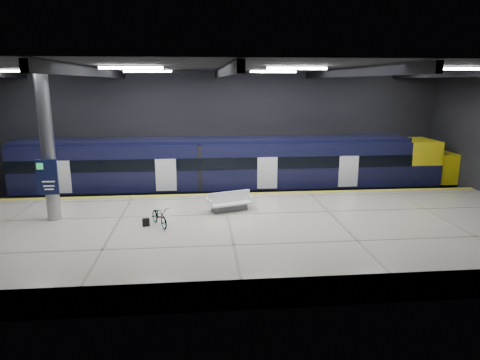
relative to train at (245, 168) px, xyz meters
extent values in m
plane|color=black|center=(-1.56, -5.50, -2.06)|extent=(30.00, 30.00, 0.00)
cube|color=black|center=(-1.56, 2.50, 1.94)|extent=(30.00, 0.10, 8.00)
cube|color=black|center=(-1.56, -13.50, 1.94)|extent=(30.00, 0.10, 8.00)
cube|color=black|center=(-1.56, -5.50, 5.94)|extent=(30.00, 16.00, 0.10)
cube|color=black|center=(-7.56, -5.50, 5.69)|extent=(0.25, 16.00, 0.40)
cube|color=black|center=(-1.56, -5.50, 5.69)|extent=(0.25, 16.00, 0.40)
cube|color=black|center=(4.44, -5.50, 5.69)|extent=(0.25, 16.00, 0.40)
cube|color=black|center=(10.44, -5.50, 5.69)|extent=(0.25, 16.00, 0.40)
cube|color=white|center=(-5.56, -7.50, 5.82)|extent=(2.60, 0.18, 0.10)
cube|color=white|center=(1.44, -7.50, 5.82)|extent=(2.60, 0.18, 0.10)
cube|color=white|center=(8.44, -7.50, 5.82)|extent=(2.60, 0.18, 0.10)
cube|color=white|center=(-12.56, -1.50, 5.82)|extent=(2.60, 0.18, 0.10)
cube|color=white|center=(-5.56, -1.50, 5.82)|extent=(2.60, 0.18, 0.10)
cube|color=white|center=(1.44, -1.50, 5.82)|extent=(2.60, 0.18, 0.10)
cube|color=white|center=(8.44, -1.50, 5.82)|extent=(2.60, 0.18, 0.10)
cube|color=beige|center=(-1.56, -8.00, -1.51)|extent=(30.00, 11.00, 1.10)
cube|color=gold|center=(-1.56, -2.75, -0.95)|extent=(30.00, 0.40, 0.01)
cube|color=gray|center=(-1.56, -0.72, -1.98)|extent=(30.00, 0.08, 0.16)
cube|color=gray|center=(-1.56, 0.72, -1.98)|extent=(30.00, 0.08, 0.16)
cube|color=black|center=(-1.80, 0.00, -1.51)|extent=(24.00, 2.58, 0.80)
cube|color=black|center=(-1.80, 0.00, 0.27)|extent=(24.00, 2.80, 2.75)
cube|color=black|center=(-1.80, 0.00, 1.76)|extent=(24.00, 2.30, 0.24)
cube|color=black|center=(-1.80, -1.41, 0.54)|extent=(24.00, 0.04, 0.70)
cube|color=white|center=(1.20, -1.41, -0.06)|extent=(1.20, 0.05, 1.90)
cube|color=yellow|center=(11.20, 0.00, 0.27)|extent=(2.00, 2.80, 2.75)
ellipsoid|color=yellow|center=(13.80, 0.00, -0.21)|extent=(3.60, 2.52, 1.90)
cube|color=black|center=(11.50, 0.00, 0.44)|extent=(1.60, 2.38, 0.80)
cube|color=#595B60|center=(-1.39, -5.93, -0.80)|extent=(1.81, 1.06, 0.32)
cube|color=white|center=(-1.39, -5.93, -0.55)|extent=(2.34, 1.55, 0.09)
cube|color=white|center=(-1.39, -5.93, -0.25)|extent=(2.07, 0.76, 0.54)
cube|color=white|center=(-2.41, -6.27, -0.42)|extent=(0.35, 0.89, 0.32)
cube|color=white|center=(-0.37, -5.59, -0.42)|extent=(0.35, 0.89, 0.32)
imported|color=#99999E|center=(-4.63, -7.88, -0.52)|extent=(1.26, 1.78, 0.89)
cube|color=black|center=(-5.23, -7.88, -0.78)|extent=(0.34, 0.26, 0.35)
cylinder|color=#9EA0A5|center=(-9.56, -6.50, 2.49)|extent=(0.60, 0.60, 6.90)
cube|color=#10163B|center=(-9.56, -6.92, 1.14)|extent=(0.90, 0.12, 1.60)
camera|label=1|loc=(-2.79, -26.14, 5.25)|focal=32.00mm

